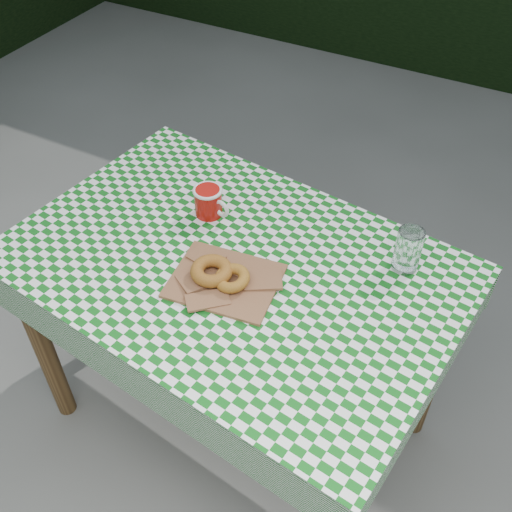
% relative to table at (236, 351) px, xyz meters
% --- Properties ---
extents(ground, '(60.00, 60.00, 0.00)m').
position_rel_table_xyz_m(ground, '(0.11, -0.10, -0.38)').
color(ground, '#575752').
rests_on(ground, ground).
extents(table, '(1.23, 0.90, 0.75)m').
position_rel_table_xyz_m(table, '(0.00, 0.00, 0.00)').
color(table, '#50331B').
rests_on(table, ground).
extents(tablecloth, '(1.25, 0.93, 0.01)m').
position_rel_table_xyz_m(tablecloth, '(0.00, -0.00, 0.38)').
color(tablecloth, '#0E5915').
rests_on(tablecloth, table).
extents(paper_bag, '(0.29, 0.24, 0.01)m').
position_rel_table_xyz_m(paper_bag, '(0.02, -0.07, 0.39)').
color(paper_bag, brown).
rests_on(paper_bag, tablecloth).
extents(bagel_front, '(0.11, 0.11, 0.03)m').
position_rel_table_xyz_m(bagel_front, '(-0.01, -0.08, 0.41)').
color(bagel_front, '#96601F').
rests_on(bagel_front, paper_bag).
extents(bagel_back, '(0.13, 0.13, 0.03)m').
position_rel_table_xyz_m(bagel_back, '(0.04, -0.07, 0.41)').
color(bagel_back, '#A16721').
rests_on(bagel_back, paper_bag).
extents(coffee_mug, '(0.18, 0.18, 0.09)m').
position_rel_table_xyz_m(coffee_mug, '(-0.16, 0.14, 0.42)').
color(coffee_mug, '#A5100A').
rests_on(coffee_mug, tablecloth).
extents(drinking_glass, '(0.09, 0.09, 0.12)m').
position_rel_table_xyz_m(drinking_glass, '(0.40, 0.19, 0.44)').
color(drinking_glass, white).
rests_on(drinking_glass, tablecloth).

